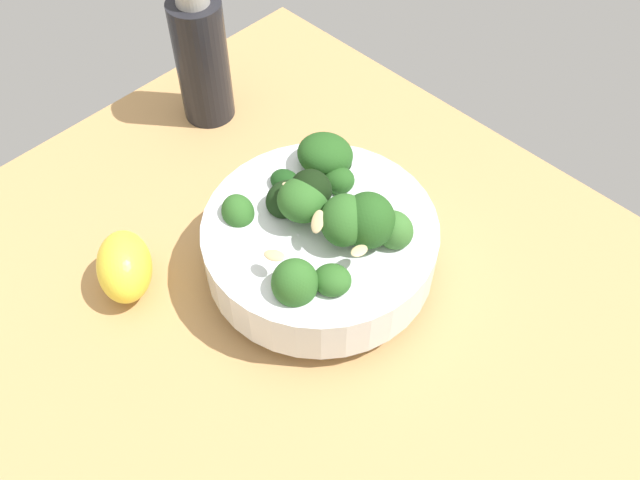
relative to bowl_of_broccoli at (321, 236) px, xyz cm
name	(u,v)px	position (x,y,z in cm)	size (l,w,h in cm)	color
ground_plane	(271,314)	(-5.05, 0.90, -6.80)	(58.05, 58.05, 5.00)	tan
bowl_of_broccoli	(321,236)	(0.00, 0.00, 0.00)	(18.62, 18.62, 10.56)	white
lemon_wedge	(125,267)	(-12.21, 9.99, -1.78)	(6.33, 4.33, 5.04)	yellow
bottle_short	(202,58)	(6.10, 21.73, 2.32)	(5.03, 5.03, 14.33)	black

